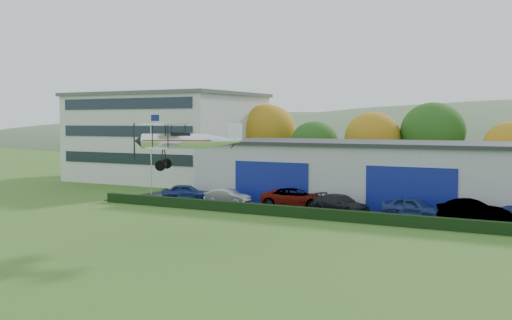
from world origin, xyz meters
The scene contains 15 objects.
ground centered at (0.00, 0.00, 0.00)m, with size 300.00×300.00×0.00m, color #456A21.
apron centered at (3.00, 21.00, 0.03)m, with size 48.00×9.00×0.05m, color black.
hedge centered at (3.00, 16.20, 0.40)m, with size 46.00×0.60×0.80m, color black.
hangar centered at (5.00, 27.98, 2.66)m, with size 40.60×12.60×5.30m.
office_block centered at (-28.00, 35.00, 5.21)m, with size 20.60×15.60×10.40m.
flagpole centered at (-19.88, 22.00, 4.78)m, with size 1.05×0.10×8.00m.
tree_belt centered at (0.85, 40.62, 5.61)m, with size 75.70×13.22×10.12m.
distant_hills centered at (-4.38, 140.00, -13.05)m, with size 430.00×196.00×56.00m.
car_0 centered at (-14.27, 19.79, 0.79)m, with size 1.74×4.33×1.48m, color navy.
car_1 centered at (-9.75, 19.41, 0.71)m, with size 1.41×4.03×1.33m, color silver.
car_2 centered at (-4.16, 20.76, 0.82)m, with size 2.54×5.51×1.53m, color gray.
car_3 centered at (0.36, 19.41, 0.76)m, with size 1.99×4.91×1.42m, color black.
car_4 centered at (5.90, 19.60, 0.83)m, with size 1.83×4.56×1.55m, color navy.
car_5 centered at (10.02, 19.71, 0.86)m, with size 1.71×4.90×1.62m, color gray.
biplane centered at (-3.90, 4.93, 6.00)m, with size 6.61×7.16×2.75m.
Camera 1 is at (17.30, -24.28, 7.05)m, focal length 42.99 mm.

